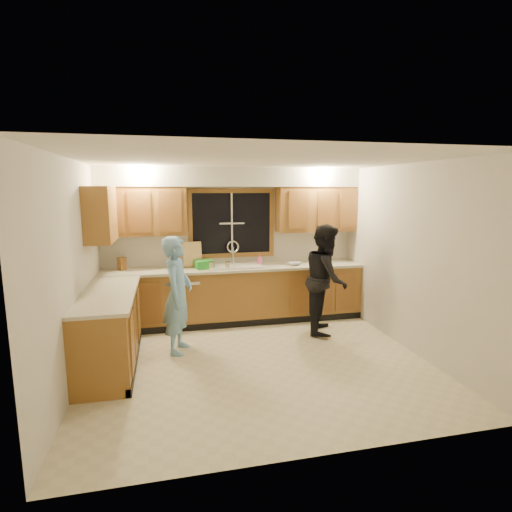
{
  "coord_description": "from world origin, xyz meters",
  "views": [
    {
      "loc": [
        -1.08,
        -4.66,
        2.16
      ],
      "look_at": [
        0.13,
        0.65,
        1.25
      ],
      "focal_mm": 28.0,
      "sensor_mm": 36.0,
      "label": 1
    }
  ],
  "objects": [
    {
      "name": "floor",
      "position": [
        0.0,
        0.0,
        0.0
      ],
      "size": [
        4.2,
        4.2,
        0.0
      ],
      "primitive_type": "plane",
      "color": "beige",
      "rests_on": "ground"
    },
    {
      "name": "ceiling",
      "position": [
        0.0,
        0.0,
        2.5
      ],
      "size": [
        4.2,
        4.2,
        0.0
      ],
      "primitive_type": "plane",
      "rotation": [
        3.14,
        0.0,
        0.0
      ],
      "color": "white"
    },
    {
      "name": "wall_back",
      "position": [
        0.0,
        1.9,
        1.25
      ],
      "size": [
        4.2,
        0.0,
        4.2
      ],
      "primitive_type": "plane",
      "rotation": [
        1.57,
        0.0,
        0.0
      ],
      "color": "beige",
      "rests_on": "ground"
    },
    {
      "name": "wall_left",
      "position": [
        -2.1,
        0.0,
        1.25
      ],
      "size": [
        0.0,
        3.8,
        3.8
      ],
      "primitive_type": "plane",
      "rotation": [
        1.57,
        0.0,
        1.57
      ],
      "color": "beige",
      "rests_on": "ground"
    },
    {
      "name": "wall_right",
      "position": [
        2.1,
        0.0,
        1.25
      ],
      "size": [
        0.0,
        3.8,
        3.8
      ],
      "primitive_type": "plane",
      "rotation": [
        1.57,
        0.0,
        -1.57
      ],
      "color": "beige",
      "rests_on": "ground"
    },
    {
      "name": "base_cabinets_back",
      "position": [
        0.0,
        1.6,
        0.44
      ],
      "size": [
        4.2,
        0.6,
        0.88
      ],
      "primitive_type": "cube",
      "color": "olive",
      "rests_on": "ground"
    },
    {
      "name": "base_cabinets_left",
      "position": [
        -1.8,
        0.35,
        0.44
      ],
      "size": [
        0.6,
        1.9,
        0.88
      ],
      "primitive_type": "cube",
      "color": "olive",
      "rests_on": "ground"
    },
    {
      "name": "countertop_back",
      "position": [
        0.0,
        1.58,
        0.9
      ],
      "size": [
        4.2,
        0.63,
        0.04
      ],
      "primitive_type": "cube",
      "color": "beige",
      "rests_on": "base_cabinets_back"
    },
    {
      "name": "countertop_left",
      "position": [
        -1.79,
        0.35,
        0.9
      ],
      "size": [
        0.63,
        1.9,
        0.04
      ],
      "primitive_type": "cube",
      "color": "beige",
      "rests_on": "base_cabinets_left"
    },
    {
      "name": "upper_cabinets_left",
      "position": [
        -1.43,
        1.73,
        1.83
      ],
      "size": [
        1.35,
        0.33,
        0.75
      ],
      "primitive_type": "cube",
      "color": "olive",
      "rests_on": "wall_back"
    },
    {
      "name": "upper_cabinets_right",
      "position": [
        1.43,
        1.73,
        1.83
      ],
      "size": [
        1.35,
        0.33,
        0.75
      ],
      "primitive_type": "cube",
      "color": "olive",
      "rests_on": "wall_back"
    },
    {
      "name": "upper_cabinets_return",
      "position": [
        -1.94,
        1.12,
        1.83
      ],
      "size": [
        0.33,
        0.9,
        0.75
      ],
      "primitive_type": "cube",
      "color": "olive",
      "rests_on": "wall_left"
    },
    {
      "name": "soffit",
      "position": [
        0.0,
        1.72,
        2.35
      ],
      "size": [
        4.2,
        0.35,
        0.3
      ],
      "primitive_type": "cube",
      "color": "silver",
      "rests_on": "wall_back"
    },
    {
      "name": "window_frame",
      "position": [
        0.0,
        1.89,
        1.6
      ],
      "size": [
        1.44,
        0.03,
        1.14
      ],
      "color": "black",
      "rests_on": "wall_back"
    },
    {
      "name": "sink",
      "position": [
        0.0,
        1.6,
        0.86
      ],
      "size": [
        0.86,
        0.52,
        0.57
      ],
      "color": "white",
      "rests_on": "countertop_back"
    },
    {
      "name": "dishwasher",
      "position": [
        -0.85,
        1.59,
        0.41
      ],
      "size": [
        0.6,
        0.56,
        0.82
      ],
      "primitive_type": "cube",
      "color": "silver",
      "rests_on": "floor"
    },
    {
      "name": "stove",
      "position": [
        -1.8,
        -0.22,
        0.45
      ],
      "size": [
        0.58,
        0.75,
        0.9
      ],
      "primitive_type": "cube",
      "color": "silver",
      "rests_on": "floor"
    },
    {
      "name": "man",
      "position": [
        -0.95,
        0.55,
        0.78
      ],
      "size": [
        0.53,
        0.66,
        1.56
      ],
      "primitive_type": "imported",
      "rotation": [
        0.0,
        0.0,
        1.27
      ],
      "color": "#72ABD9",
      "rests_on": "floor"
    },
    {
      "name": "woman",
      "position": [
        1.26,
        0.84,
        0.83
      ],
      "size": [
        0.89,
        0.98,
        1.65
      ],
      "primitive_type": "imported",
      "rotation": [
        0.0,
        0.0,
        1.17
      ],
      "color": "black",
      "rests_on": "floor"
    },
    {
      "name": "knife_block",
      "position": [
        -1.76,
        1.73,
        1.02
      ],
      "size": [
        0.14,
        0.14,
        0.2
      ],
      "primitive_type": "cube",
      "rotation": [
        0.0,
        0.0,
        0.77
      ],
      "color": "brown",
      "rests_on": "countertop_back"
    },
    {
      "name": "cutting_board",
      "position": [
        -0.67,
        1.77,
        1.12
      ],
      "size": [
        0.31,
        0.13,
        0.4
      ],
      "primitive_type": "cube",
      "rotation": [
        -0.21,
        0.0,
        0.1
      ],
      "color": "tan",
      "rests_on": "countertop_back"
    },
    {
      "name": "dish_crate",
      "position": [
        -0.5,
        1.6,
        0.98
      ],
      "size": [
        0.31,
        0.3,
        0.13
      ],
      "primitive_type": "cube",
      "rotation": [
        0.0,
        0.0,
        0.18
      ],
      "color": "#25902A",
      "rests_on": "countertop_back"
    },
    {
      "name": "soap_bottle",
      "position": [
        0.42,
        1.66,
        1.01
      ],
      "size": [
        0.09,
        0.09,
        0.18
      ],
      "primitive_type": "imported",
      "rotation": [
        0.0,
        0.0,
        -0.16
      ],
      "color": "pink",
      "rests_on": "countertop_back"
    },
    {
      "name": "bowl",
      "position": [
        0.99,
        1.53,
        0.94
      ],
      "size": [
        0.26,
        0.26,
        0.05
      ],
      "primitive_type": "imported",
      "rotation": [
        0.0,
        0.0,
        0.32
      ],
      "color": "silver",
      "rests_on": "countertop_back"
    },
    {
      "name": "can_left",
      "position": [
        -0.41,
        1.43,
        0.98
      ],
      "size": [
        0.09,
        0.09,
        0.13
      ],
      "primitive_type": "cylinder",
      "rotation": [
        0.0,
        0.0,
        -0.31
      ],
      "color": "beige",
      "rests_on": "countertop_back"
    },
    {
      "name": "can_right",
      "position": [
        -0.15,
        1.39,
        0.98
      ],
      "size": [
        0.08,
        0.08,
        0.12
      ],
      "primitive_type": "cylinder",
      "rotation": [
        0.0,
        0.0,
        0.26
      ],
      "color": "beige",
      "rests_on": "countertop_back"
    }
  ]
}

